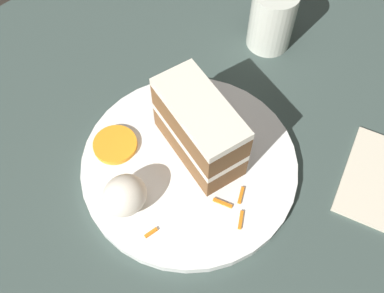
# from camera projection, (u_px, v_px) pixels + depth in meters

# --- Properties ---
(ground_plane) EXTENTS (6.00, 6.00, 0.00)m
(ground_plane) POSITION_uv_depth(u_px,v_px,m) (212.00, 199.00, 0.59)
(ground_plane) COLOR black
(ground_plane) RESTS_ON ground
(dining_table) EXTENTS (1.33, 0.94, 0.03)m
(dining_table) POSITION_uv_depth(u_px,v_px,m) (213.00, 194.00, 0.57)
(dining_table) COLOR #384742
(dining_table) RESTS_ON ground
(plate) EXTENTS (0.27, 0.27, 0.01)m
(plate) POSITION_uv_depth(u_px,v_px,m) (192.00, 162.00, 0.57)
(plate) COLOR white
(plate) RESTS_ON dining_table
(cake_slice) EXTENTS (0.08, 0.13, 0.09)m
(cake_slice) POSITION_uv_depth(u_px,v_px,m) (199.00, 128.00, 0.54)
(cake_slice) COLOR brown
(cake_slice) RESTS_ON plate
(cream_dollop) EXTENTS (0.05, 0.05, 0.05)m
(cream_dollop) POSITION_uv_depth(u_px,v_px,m) (125.00, 195.00, 0.52)
(cream_dollop) COLOR silver
(cream_dollop) RESTS_ON plate
(orange_garnish) EXTENTS (0.06, 0.06, 0.01)m
(orange_garnish) POSITION_uv_depth(u_px,v_px,m) (115.00, 145.00, 0.57)
(orange_garnish) COLOR orange
(orange_garnish) RESTS_ON plate
(carrot_shreds_scatter) EXTENTS (0.14, 0.22, 0.00)m
(carrot_shreds_scatter) POSITION_uv_depth(u_px,v_px,m) (206.00, 188.00, 0.55)
(carrot_shreds_scatter) COLOR orange
(carrot_shreds_scatter) RESTS_ON plate
(drinking_glass) EXTENTS (0.07, 0.07, 0.09)m
(drinking_glass) POSITION_uv_depth(u_px,v_px,m) (271.00, 22.00, 0.65)
(drinking_glass) COLOR beige
(drinking_glass) RESTS_ON dining_table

